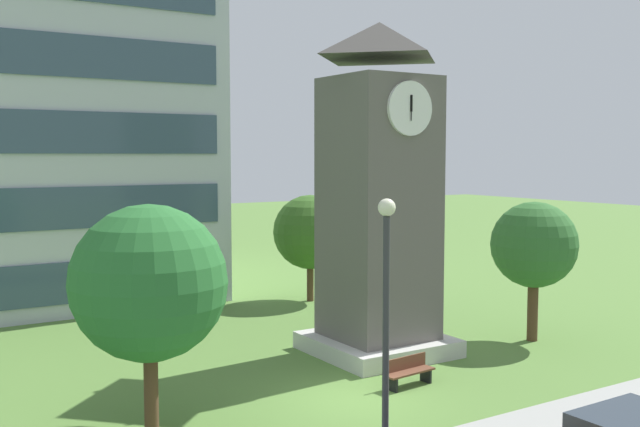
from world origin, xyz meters
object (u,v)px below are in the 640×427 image
object	(u,v)px
park_bench	(408,371)
tree_by_building	(149,283)
street_lamp	(386,315)
tree_near_tower	(310,232)
tree_streetside	(534,245)
clock_tower	(379,206)

from	to	relation	value
park_bench	tree_by_building	size ratio (longest dim) A/B	0.32
street_lamp	tree_near_tower	size ratio (longest dim) A/B	1.20
tree_streetside	tree_near_tower	bearing A→B (deg)	106.20
tree_near_tower	tree_streetside	world-z (taller)	tree_streetside
park_bench	tree_near_tower	xyz separation A→B (m)	(4.32, 12.79, 2.88)
park_bench	tree_streetside	distance (m)	8.36
clock_tower	tree_streetside	distance (m)	6.45
park_bench	tree_near_tower	world-z (taller)	tree_near_tower
clock_tower	street_lamp	distance (m)	11.23
clock_tower	park_bench	xyz separation A→B (m)	(-1.51, -3.56, -4.78)
street_lamp	tree_streetside	xyz separation A→B (m)	(12.53, 7.27, -0.16)
park_bench	tree_streetside	world-z (taller)	tree_streetside
street_lamp	tree_streetside	world-z (taller)	street_lamp
clock_tower	park_bench	size ratio (longest dim) A/B	6.31
tree_by_building	tree_streetside	size ratio (longest dim) A/B	1.10
clock_tower	street_lamp	world-z (taller)	clock_tower
street_lamp	tree_streetside	distance (m)	14.49
clock_tower	street_lamp	xyz separation A→B (m)	(-6.53, -9.03, -1.43)
street_lamp	clock_tower	bearing A→B (deg)	54.12
tree_streetside	clock_tower	bearing A→B (deg)	163.72
clock_tower	park_bench	world-z (taller)	clock_tower
clock_tower	tree_by_building	size ratio (longest dim) A/B	1.99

